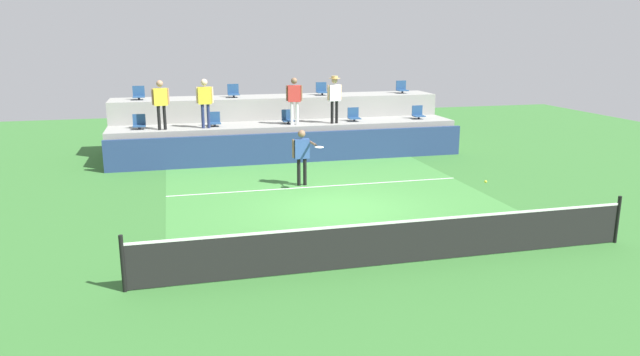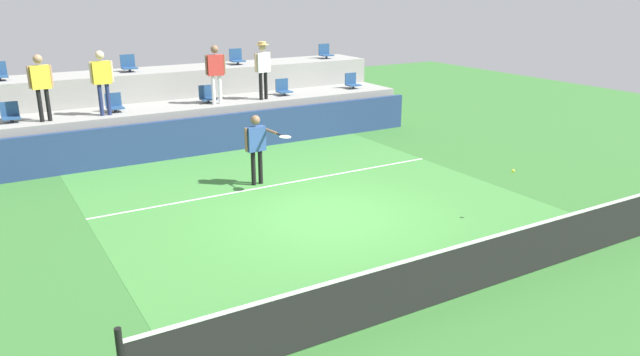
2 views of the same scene
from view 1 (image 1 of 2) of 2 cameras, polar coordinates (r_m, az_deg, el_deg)
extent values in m
plane|color=#336B2D|center=(15.58, 1.98, -3.02)|extent=(40.00, 40.00, 0.00)
cube|color=#3D7F38|center=(16.51, 1.01, -2.04)|extent=(9.00, 10.00, 0.01)
cube|color=white|center=(17.81, -0.17, -0.85)|extent=(9.00, 0.06, 0.00)
cylinder|color=black|center=(11.10, -18.64, -7.91)|extent=(0.08, 0.08, 1.07)
cylinder|color=black|center=(14.51, 26.96, -3.62)|extent=(0.08, 0.08, 1.07)
cube|color=black|center=(11.85, 7.44, -6.29)|extent=(10.40, 0.01, 0.87)
cube|color=white|center=(11.71, 7.51, -4.28)|extent=(10.40, 0.02, 0.05)
cube|color=navy|center=(21.12, -2.56, 2.96)|extent=(13.00, 0.16, 1.10)
cube|color=gray|center=(22.36, -3.25, 3.75)|extent=(13.00, 1.80, 1.25)
cube|color=gray|center=(24.04, -4.09, 5.47)|extent=(13.00, 1.80, 2.10)
cylinder|color=#2D2D33|center=(21.73, -17.16, 4.68)|extent=(0.08, 0.08, 0.10)
cube|color=navy|center=(21.72, -17.18, 4.86)|extent=(0.44, 0.40, 0.04)
cube|color=navy|center=(21.87, -17.20, 5.47)|extent=(0.44, 0.04, 0.38)
cylinder|color=#2D2D33|center=(21.76, -10.22, 5.08)|extent=(0.08, 0.08, 0.10)
cube|color=navy|center=(21.75, -10.23, 5.26)|extent=(0.44, 0.40, 0.04)
cube|color=navy|center=(21.90, -10.28, 5.87)|extent=(0.44, 0.04, 0.38)
cylinder|color=#2D2D33|center=(22.12, -3.09, 5.42)|extent=(0.08, 0.08, 0.10)
cube|color=navy|center=(22.11, -3.10, 5.60)|extent=(0.44, 0.40, 0.04)
cube|color=navy|center=(22.25, -3.19, 6.19)|extent=(0.44, 0.04, 0.38)
cylinder|color=#2D2D33|center=(22.76, 3.37, 5.65)|extent=(0.08, 0.08, 0.10)
cube|color=navy|center=(22.75, 3.37, 5.82)|extent=(0.44, 0.40, 0.04)
cube|color=navy|center=(22.89, 3.24, 6.40)|extent=(0.44, 0.04, 0.38)
cylinder|color=#2D2D33|center=(23.70, 9.58, 5.80)|extent=(0.08, 0.08, 0.10)
cube|color=navy|center=(23.69, 9.59, 5.97)|extent=(0.44, 0.40, 0.04)
cube|color=navy|center=(23.83, 9.44, 6.53)|extent=(0.44, 0.04, 0.38)
cylinder|color=#2D2D33|center=(23.42, -17.21, 7.39)|extent=(0.08, 0.08, 0.10)
cube|color=navy|center=(23.41, -17.22, 7.56)|extent=(0.44, 0.40, 0.04)
cube|color=navy|center=(23.57, -17.24, 8.11)|extent=(0.44, 0.04, 0.38)
cylinder|color=#2D2D33|center=(23.51, -8.40, 7.87)|extent=(0.08, 0.08, 0.10)
cube|color=navy|center=(23.50, -8.40, 8.04)|extent=(0.44, 0.40, 0.04)
cube|color=navy|center=(23.66, -8.47, 8.59)|extent=(0.44, 0.04, 0.38)
cylinder|color=#2D2D33|center=(24.15, 0.22, 8.17)|extent=(0.08, 0.08, 0.10)
cube|color=navy|center=(24.14, 0.22, 8.33)|extent=(0.44, 0.40, 0.04)
cube|color=navy|center=(24.30, 0.11, 8.87)|extent=(0.44, 0.04, 0.38)
cylinder|color=#2D2D33|center=(25.25, 8.02, 8.28)|extent=(0.08, 0.08, 0.10)
cube|color=navy|center=(25.25, 8.03, 8.44)|extent=(0.44, 0.40, 0.04)
cube|color=navy|center=(25.39, 7.89, 8.95)|extent=(0.44, 0.04, 0.38)
cylinder|color=black|center=(17.88, -2.08, 0.57)|extent=(0.12, 0.12, 0.85)
cylinder|color=black|center=(17.93, -1.48, 0.62)|extent=(0.12, 0.12, 0.85)
cube|color=#2D4C8C|center=(17.76, -1.80, 2.86)|extent=(0.47, 0.21, 0.60)
sphere|color=#846047|center=(17.68, -1.81, 4.33)|extent=(0.24, 0.24, 0.23)
cylinder|color=#846047|center=(17.68, -2.62, 2.87)|extent=(0.07, 0.07, 0.56)
cylinder|color=#846047|center=(17.54, -0.72, 3.40)|extent=(0.11, 0.54, 0.07)
cylinder|color=black|center=(17.20, -0.36, 3.19)|extent=(0.05, 0.26, 0.04)
ellipsoid|color=silver|center=(16.94, -0.06, 3.03)|extent=(0.28, 0.34, 0.03)
cylinder|color=black|center=(21.35, -15.40, 5.66)|extent=(0.12, 0.12, 0.85)
cylinder|color=black|center=(21.37, -14.88, 5.70)|extent=(0.12, 0.12, 0.85)
cube|color=yellow|center=(21.27, -15.27, 7.62)|extent=(0.47, 0.22, 0.60)
sphere|color=#A87A5B|center=(21.23, -15.34, 8.86)|extent=(0.25, 0.25, 0.23)
cylinder|color=#A87A5B|center=(21.26, -15.99, 7.61)|extent=(0.08, 0.08, 0.57)
cylinder|color=#A87A5B|center=(21.29, -14.55, 7.71)|extent=(0.08, 0.08, 0.57)
cylinder|color=navy|center=(21.39, -11.33, 5.91)|extent=(0.12, 0.12, 0.86)
cylinder|color=navy|center=(21.39, -10.80, 5.94)|extent=(0.12, 0.12, 0.86)
cube|color=yellow|center=(21.30, -11.16, 7.88)|extent=(0.47, 0.20, 0.61)
sphere|color=beige|center=(21.26, -11.22, 9.13)|extent=(0.24, 0.24, 0.23)
cylinder|color=beige|center=(21.30, -11.89, 7.89)|extent=(0.07, 0.07, 0.57)
cylinder|color=beige|center=(21.31, -10.44, 7.96)|extent=(0.07, 0.07, 0.57)
cylinder|color=white|center=(21.80, -2.77, 6.30)|extent=(0.13, 0.13, 0.85)
cylinder|color=white|center=(21.81, -2.25, 6.31)|extent=(0.13, 0.13, 0.85)
cube|color=red|center=(21.72, -2.53, 8.21)|extent=(0.48, 0.25, 0.60)
sphere|color=#846047|center=(21.69, -2.54, 9.43)|extent=(0.26, 0.26, 0.23)
cylinder|color=#846047|center=(21.71, -3.24, 8.25)|extent=(0.08, 0.08, 0.57)
cylinder|color=#846047|center=(21.74, -1.82, 8.27)|extent=(0.08, 0.08, 0.57)
cylinder|color=black|center=(22.13, 1.18, 6.41)|extent=(0.13, 0.13, 0.84)
cylinder|color=black|center=(22.21, 1.63, 6.44)|extent=(0.13, 0.13, 0.84)
cube|color=white|center=(22.09, 1.42, 8.28)|extent=(0.48, 0.27, 0.60)
sphere|color=tan|center=(22.05, 1.43, 9.47)|extent=(0.27, 0.27, 0.23)
cylinder|color=tan|center=(21.97, 0.80, 8.30)|extent=(0.08, 0.08, 0.56)
cylinder|color=tan|center=(22.21, 2.03, 8.35)|extent=(0.08, 0.08, 0.56)
cylinder|color=tan|center=(22.05, 1.43, 9.67)|extent=(0.49, 0.49, 0.01)
cylinder|color=tan|center=(22.04, 1.43, 9.79)|extent=(0.28, 0.28, 0.09)
sphere|color=#CCE033|center=(14.58, 15.82, -0.34)|extent=(0.07, 0.07, 0.07)
camera|label=2|loc=(4.75, -40.23, 12.05)|focal=33.56mm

